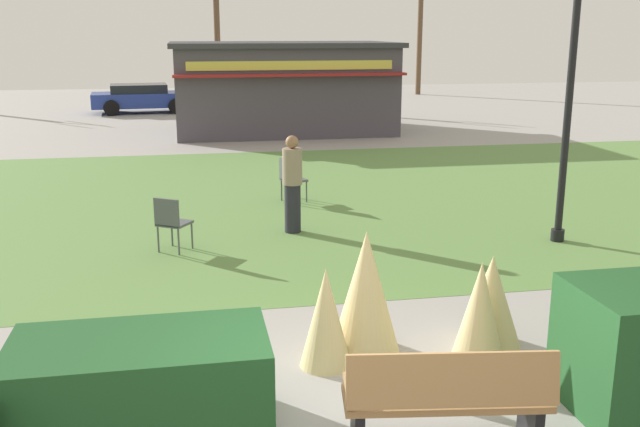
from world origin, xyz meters
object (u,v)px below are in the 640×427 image
at_px(lamppost_mid, 571,77).
at_px(food_kiosk, 282,87).
at_px(tree_right_bg, 218,45).
at_px(park_bench, 448,399).
at_px(cafe_chair_center, 290,177).
at_px(person_strolling, 292,184).
at_px(cafe_chair_west, 171,220).
at_px(tree_center_bg, 419,40).
at_px(parked_car_west_slot, 142,97).

distance_m(lamppost_mid, food_kiosk, 14.57).
bearing_deg(tree_right_bg, park_bench, -89.16).
distance_m(food_kiosk, cafe_chair_center, 10.80).
distance_m(lamppost_mid, person_strolling, 4.82).
xyz_separation_m(lamppost_mid, cafe_chair_west, (-6.30, 0.54, -2.16)).
xyz_separation_m(cafe_chair_west, tree_right_bg, (1.88, 23.51, 2.21)).
relative_size(food_kiosk, tree_right_bg, 1.21).
height_order(food_kiosk, tree_center_bg, tree_center_bg).
bearing_deg(cafe_chair_center, parked_car_west_slot, 102.41).
height_order(cafe_chair_center, tree_right_bg, tree_right_bg).
xyz_separation_m(parked_car_west_slot, tree_right_bg, (3.40, 3.02, 2.10)).
bearing_deg(tree_center_bg, parked_car_west_slot, -155.74).
relative_size(parked_car_west_slot, tree_right_bg, 0.70).
bearing_deg(cafe_chair_west, food_kiosk, 75.34).
distance_m(person_strolling, tree_right_bg, 22.78).
xyz_separation_m(person_strolling, tree_right_bg, (-0.17, 22.70, 1.88)).
bearing_deg(parked_car_west_slot, person_strolling, -79.74).
height_order(food_kiosk, cafe_chair_center, food_kiosk).
xyz_separation_m(lamppost_mid, tree_right_bg, (-4.42, 24.05, 0.05)).
bearing_deg(food_kiosk, park_bench, -93.70).
bearing_deg(tree_right_bg, tree_center_bg, 17.48).
bearing_deg(cafe_chair_center, person_strolling, -96.99).
xyz_separation_m(cafe_chair_center, tree_center_bg, (10.52, 23.91, 2.35)).
relative_size(cafe_chair_west, person_strolling, 0.53).
xyz_separation_m(food_kiosk, tree_right_bg, (-1.71, 9.78, 1.22)).
bearing_deg(tree_center_bg, person_strolling, -112.44).
bearing_deg(person_strolling, cafe_chair_west, 83.62).
relative_size(park_bench, cafe_chair_west, 1.97).
height_order(cafe_chair_center, parked_car_west_slot, parked_car_west_slot).
relative_size(cafe_chair_west, parked_car_west_slot, 0.21).
distance_m(lamppost_mid, cafe_chair_west, 6.68).
bearing_deg(cafe_chair_west, park_bench, -69.11).
distance_m(cafe_chair_center, tree_center_bg, 26.23).
relative_size(cafe_chair_center, parked_car_west_slot, 0.21).
bearing_deg(person_strolling, lamppost_mid, -135.49).
height_order(parked_car_west_slot, tree_center_bg, tree_center_bg).
relative_size(lamppost_mid, food_kiosk, 0.57).
height_order(lamppost_mid, tree_right_bg, tree_right_bg).
bearing_deg(lamppost_mid, food_kiosk, 100.75).
relative_size(park_bench, lamppost_mid, 0.41).
relative_size(food_kiosk, person_strolling, 4.44).
bearing_deg(tree_center_bg, park_bench, -107.69).
bearing_deg(park_bench, lamppost_mid, 54.16).
height_order(person_strolling, tree_right_bg, tree_right_bg).
bearing_deg(food_kiosk, tree_center_bg, 55.04).
height_order(cafe_chair_west, tree_center_bg, tree_center_bg).
xyz_separation_m(food_kiosk, cafe_chair_center, (-1.27, -10.68, -0.99)).
bearing_deg(tree_right_bg, person_strolling, -89.58).
height_order(cafe_chair_center, person_strolling, person_strolling).
bearing_deg(park_bench, cafe_chair_west, 110.89).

